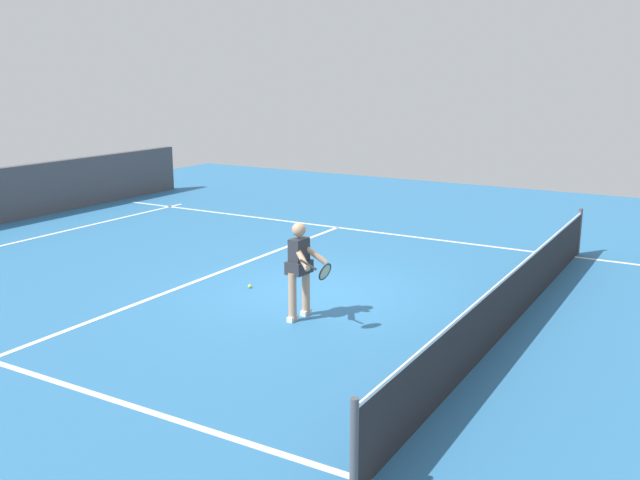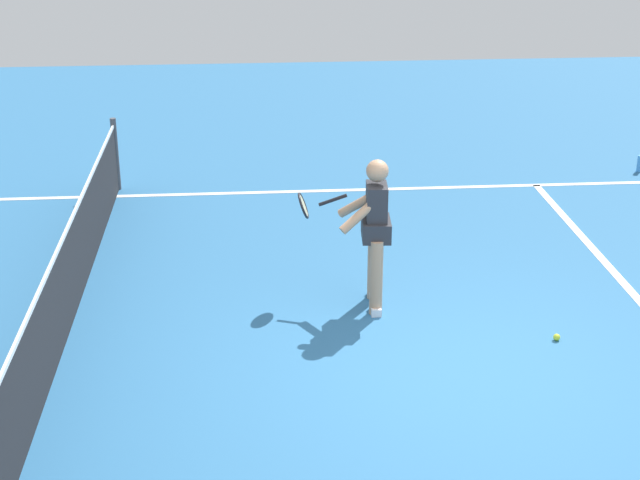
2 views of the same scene
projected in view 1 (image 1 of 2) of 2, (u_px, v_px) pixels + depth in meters
The scene contains 8 objects.
ground_plane at pixel (314, 292), 12.48m from camera, with size 26.90×26.90×0.00m, color teal.
baseline_marking at pixel (27, 240), 16.35m from camera, with size 10.76×0.10×0.01m, color white.
service_line_marking at pixel (216, 274), 13.58m from camera, with size 9.76×0.10×0.01m, color white.
sideline_left_marking at pixel (420, 238), 16.57m from camera, with size 0.10×18.69×0.01m, color white.
sideline_right_marking at pixel (105, 397), 8.39m from camera, with size 0.10×18.69×0.01m, color white.
court_net at pixel (513, 298), 10.64m from camera, with size 10.44×0.08×1.00m.
tennis_player at pixel (300, 267), 10.92m from camera, with size 0.82×0.92×1.55m.
tennis_ball_near at pixel (250, 286), 12.67m from camera, with size 0.07×0.07×0.07m, color #D1E533.
Camera 1 is at (10.23, 6.14, 3.78)m, focal length 39.29 mm.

